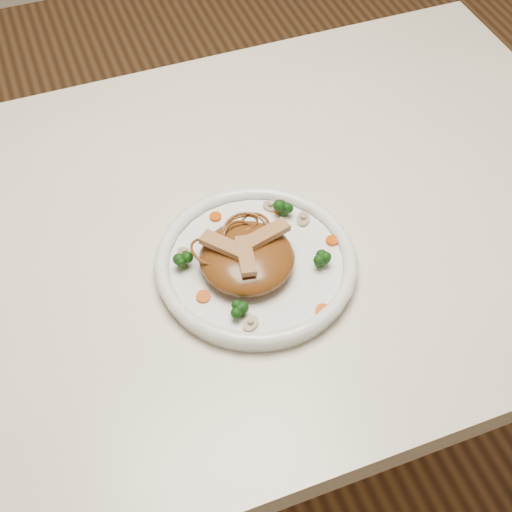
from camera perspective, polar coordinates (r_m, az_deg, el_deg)
name	(u,v)px	position (r m, az deg, el deg)	size (l,w,h in m)	color
ground	(249,443)	(1.69, -0.59, -14.56)	(4.00, 4.00, 0.00)	#4C2D1A
table	(245,263)	(1.13, -0.85, -0.55)	(1.20, 0.80, 0.75)	beige
plate	(256,266)	(0.99, 0.00, -0.81)	(0.27, 0.27, 0.02)	white
noodle_mound	(247,258)	(0.96, -0.73, -0.13)	(0.13, 0.13, 0.04)	#613212
chicken_a	(267,234)	(0.95, 0.84, 1.73)	(0.07, 0.02, 0.01)	#B37C54
chicken_b	(224,245)	(0.94, -2.52, 0.84)	(0.07, 0.02, 0.01)	#B37C54
chicken_c	(246,256)	(0.93, -0.81, 0.02)	(0.06, 0.02, 0.01)	#B37C54
broccoli_0	(283,206)	(1.03, 2.18, 3.96)	(0.03, 0.03, 0.03)	#0F390B
broccoli_1	(182,259)	(0.97, -5.85, -0.26)	(0.03, 0.03, 0.03)	#0F390B
broccoli_2	(240,308)	(0.92, -1.29, -4.11)	(0.02, 0.02, 0.03)	#0F390B
broccoli_3	(320,257)	(0.97, 5.08, -0.12)	(0.02, 0.02, 0.03)	#0F390B
carrot_0	(278,208)	(1.05, 1.76, 3.79)	(0.02, 0.02, 0.01)	#B33906
carrot_1	(203,297)	(0.95, -4.19, -3.22)	(0.02, 0.02, 0.01)	#B33906
carrot_2	(332,241)	(1.01, 6.03, 1.21)	(0.02, 0.02, 0.01)	#B33906
carrot_3	(216,217)	(1.04, -3.22, 3.12)	(0.02, 0.02, 0.01)	#B33906
carrot_4	(323,311)	(0.94, 5.30, -4.31)	(0.02, 0.02, 0.01)	#B33906
mushroom_0	(251,324)	(0.92, -0.43, -5.37)	(0.02, 0.02, 0.01)	tan
mushroom_1	(303,219)	(1.03, 3.75, 2.91)	(0.03, 0.03, 0.01)	tan
mushroom_2	(184,253)	(0.99, -5.67, 0.25)	(0.02, 0.02, 0.01)	tan
mushroom_3	(270,207)	(1.05, 1.14, 3.91)	(0.02, 0.02, 0.01)	tan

